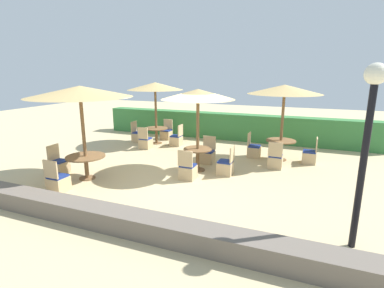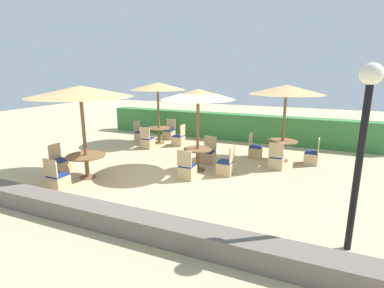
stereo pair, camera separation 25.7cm
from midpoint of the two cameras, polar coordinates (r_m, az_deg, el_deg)
ground_plane at (r=9.33m, az=-0.68°, el=-6.19°), size 40.00×40.00×0.00m
hedge_row at (r=14.31m, az=8.58°, el=3.27°), size 13.00×0.70×1.22m
stone_border at (r=6.53m, az=-13.48°, el=-13.73°), size 10.00×0.56×0.42m
lamp_post at (r=5.79m, az=31.13°, el=3.49°), size 0.36×0.36×3.32m
parasol_center at (r=9.39m, az=1.94°, el=9.36°), size 2.31×2.31×2.64m
round_table_center at (r=9.73m, az=1.85°, el=-1.96°), size 0.92×0.92×0.74m
patio_chair_center_north at (r=10.61m, az=3.80°, el=-2.24°), size 0.46×0.46×0.93m
patio_chair_center_east at (r=9.46m, az=7.18°, el=-4.34°), size 0.46×0.46×0.93m
patio_chair_center_south at (r=9.04m, az=-0.14°, el=-5.09°), size 0.46×0.46×0.93m
parasol_back_left at (r=13.25m, az=-6.00°, el=10.85°), size 2.41×2.41×2.70m
round_table_back_left at (r=13.49m, az=-5.79°, el=2.44°), size 1.02×1.02×0.70m
patio_chair_back_left_west at (r=14.02m, az=-9.24°, el=1.58°), size 0.46×0.46×0.93m
patio_chair_back_left_south at (r=12.72m, az=-7.88°, el=0.36°), size 0.46×0.46×0.93m
patio_chair_back_left_east at (r=13.06m, az=-1.99°, el=0.85°), size 0.46×0.46×0.93m
patio_chair_back_left_north at (r=14.34m, az=-3.85°, el=2.00°), size 0.46×0.46×0.93m
parasol_back_right at (r=10.99m, az=18.18°, el=9.76°), size 2.56×2.56×2.72m
round_table_back_right at (r=11.28m, az=17.44°, el=-0.20°), size 1.06×1.06×0.75m
patio_chair_back_right_east at (r=11.29m, az=22.42°, el=-2.30°), size 0.46×0.46×0.93m
patio_chair_back_right_south at (r=10.37m, az=16.42°, el=-3.17°), size 0.46×0.46×0.93m
patio_chair_back_right_west at (r=11.51m, az=12.57°, el=-1.27°), size 0.46×0.46×0.93m
parasol_front_left at (r=9.22m, az=-19.76°, el=9.37°), size 2.98×2.98×2.78m
round_table_front_left at (r=9.57m, az=-18.78°, el=-2.80°), size 1.16×1.16×0.71m
patio_chair_front_left_south at (r=8.95m, az=-23.45°, el=-6.49°), size 0.46×0.46×0.93m
patio_chair_front_left_west at (r=10.41m, az=-23.12°, el=-3.68°), size 0.46×0.46×0.93m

